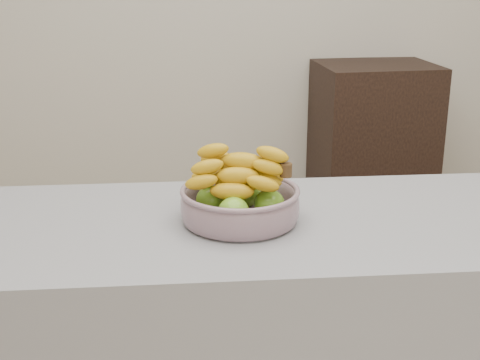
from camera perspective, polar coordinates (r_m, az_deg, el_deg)
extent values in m
cube|color=black|center=(3.42, 11.11, 1.45)|extent=(0.58, 0.48, 0.99)
cylinder|color=#9BA6BA|center=(1.54, 0.00, -3.34)|extent=(0.23, 0.23, 0.01)
torus|color=#9BA6BA|center=(1.52, 0.00, -0.92)|extent=(0.27, 0.27, 0.01)
sphere|color=#528C18|center=(1.46, -0.55, -2.82)|extent=(0.07, 0.07, 0.07)
sphere|color=#528C18|center=(1.51, 2.52, -2.10)|extent=(0.07, 0.07, 0.07)
sphere|color=#528C18|center=(1.59, 0.51, -1.08)|extent=(0.07, 0.07, 0.07)
sphere|color=#528C18|center=(1.54, -2.47, -1.73)|extent=(0.07, 0.07, 0.07)
ellipsoid|color=yellow|center=(1.47, -0.69, -0.98)|extent=(0.18, 0.07, 0.04)
ellipsoid|color=yellow|center=(1.51, -0.34, -0.44)|extent=(0.18, 0.09, 0.04)
ellipsoid|color=yellow|center=(1.55, 0.01, 0.07)|extent=(0.17, 0.11, 0.04)
ellipsoid|color=yellow|center=(1.48, -0.19, 0.37)|extent=(0.18, 0.06, 0.04)
ellipsoid|color=yellow|center=(1.52, 0.18, 0.91)|extent=(0.17, 0.12, 0.04)
ellipsoid|color=yellow|center=(1.49, 0.20, 1.63)|extent=(0.18, 0.09, 0.04)
cylinder|color=#3D2813|center=(1.48, 3.94, 0.86)|extent=(0.03, 0.03, 0.03)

